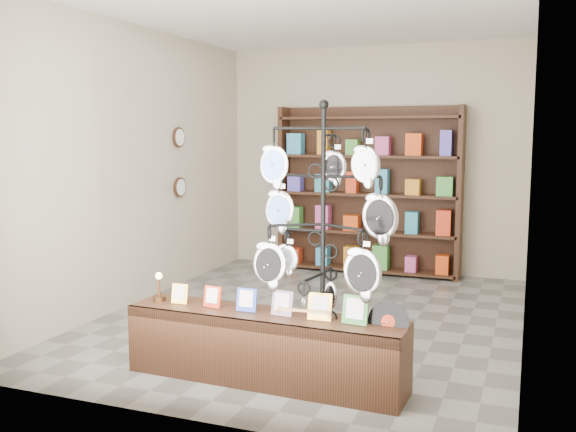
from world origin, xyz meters
The scene contains 6 objects.
ground centered at (0.00, 0.00, 0.00)m, with size 5.00×5.00×0.00m, color slate.
room_envelope centered at (0.00, 0.00, 1.85)m, with size 5.00×5.00×5.00m.
display_tree centered at (0.64, -1.68, 1.20)m, with size 1.07×0.89×2.08m.
front_shelf centered at (0.21, -1.72, 0.26)m, with size 2.14×0.51×0.75m.
back_shelving centered at (0.00, 2.30, 1.03)m, with size 2.42×0.36×2.20m.
wall_clocks centered at (-1.97, 0.80, 1.50)m, with size 0.03×0.24×0.84m.
Camera 1 is at (2.01, -5.97, 1.84)m, focal length 40.00 mm.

